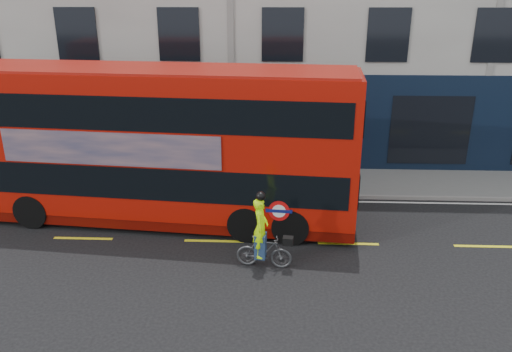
{
  "coord_description": "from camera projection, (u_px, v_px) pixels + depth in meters",
  "views": [
    {
      "loc": [
        1.82,
        -11.81,
        7.01
      ],
      "look_at": [
        1.23,
        1.96,
        1.93
      ],
      "focal_mm": 35.0,
      "sensor_mm": 36.0,
      "label": 1
    }
  ],
  "objects": [
    {
      "name": "kerb",
      "position": [
        226.0,
        195.0,
        18.23
      ],
      "size": [
        60.0,
        0.12,
        0.13
      ],
      "primitive_type": "cube",
      "color": "gray",
      "rests_on": "ground"
    },
    {
      "name": "lane_dashes",
      "position": [
        214.0,
        241.0,
        14.97
      ],
      "size": [
        58.0,
        0.12,
        0.01
      ],
      "primitive_type": null,
      "color": "yellow",
      "rests_on": "ground"
    },
    {
      "name": "road_edge_line",
      "position": [
        225.0,
        200.0,
        17.97
      ],
      "size": [
        58.0,
        0.1,
        0.01
      ],
      "primitive_type": "cube",
      "color": "silver",
      "rests_on": "ground"
    },
    {
      "name": "cyclist",
      "position": [
        263.0,
        242.0,
        13.32
      ],
      "size": [
        1.56,
        0.64,
        2.19
      ],
      "rotation": [
        0.0,
        0.0,
        -0.12
      ],
      "color": "#434548",
      "rests_on": "ground"
    },
    {
      "name": "pavement",
      "position": [
        230.0,
        180.0,
        19.64
      ],
      "size": [
        60.0,
        3.0,
        0.12
      ],
      "primitive_type": "cube",
      "color": "slate",
      "rests_on": "ground"
    },
    {
      "name": "bus",
      "position": [
        163.0,
        145.0,
        15.66
      ],
      "size": [
        12.39,
        3.89,
        4.92
      ],
      "rotation": [
        0.0,
        0.0,
        -0.09
      ],
      "color": "#A81106",
      "rests_on": "ground"
    },
    {
      "name": "ground",
      "position": [
        208.0,
        267.0,
        13.56
      ],
      "size": [
        120.0,
        120.0,
        0.0
      ],
      "primitive_type": "plane",
      "color": "black",
      "rests_on": "ground"
    }
  ]
}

